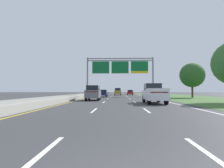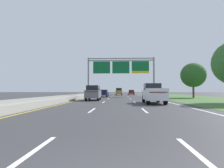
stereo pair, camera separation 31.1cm
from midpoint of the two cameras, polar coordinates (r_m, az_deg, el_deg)
ground_plane at (r=37.51m, az=1.90°, el=-4.16°), size 220.00×220.00×0.00m
lane_striping at (r=37.05m, az=1.90°, el=-4.18°), size 11.96×106.00×0.01m
grass_verge_right at (r=40.02m, az=22.35°, el=-3.86°), size 14.00×110.00×0.02m
median_barrier_concrete at (r=38.07m, az=-8.11°, el=-3.58°), size 0.60×110.00×0.85m
overhead_sign_gantry at (r=41.18m, az=2.30°, el=4.76°), size 15.06×0.42×8.84m
pickup_truck_white at (r=20.58m, az=12.49°, el=-2.90°), size 2.05×5.42×2.20m
car_gold_centre_lane_suv at (r=54.37m, az=1.63°, el=-2.34°), size 1.91×4.70×2.11m
car_red_right_lane_sedan at (r=58.48m, az=5.50°, el=-2.58°), size 1.94×4.45×1.57m
car_navy_left_lane_sedan at (r=40.78m, az=-3.05°, el=-2.84°), size 1.91×4.44×1.57m
car_grey_left_lane_suv at (r=26.43m, az=-6.18°, el=-2.68°), size 2.03×4.75×2.11m
roadside_tree_mid at (r=38.43m, az=23.49°, el=2.55°), size 4.69×4.69×6.71m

